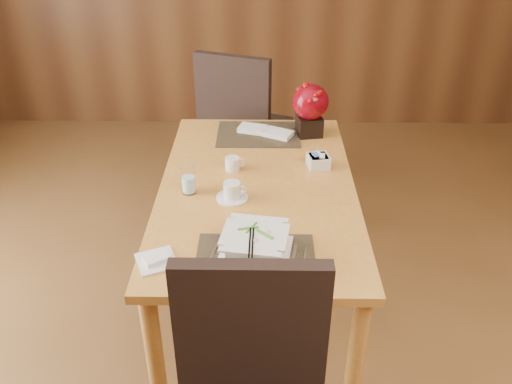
{
  "coord_description": "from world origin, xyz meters",
  "views": [
    {
      "loc": [
        0.02,
        -1.54,
        2.03
      ],
      "look_at": [
        -0.0,
        0.35,
        0.87
      ],
      "focal_mm": 38.0,
      "sensor_mm": 36.0,
      "label": 1
    }
  ],
  "objects_px": {
    "soup_setting": "(255,245)",
    "sugar_caddy": "(318,161)",
    "creamer_jug": "(232,164)",
    "coffee_cup": "(232,192)",
    "water_glass": "(188,178)",
    "bread_plate": "(157,261)",
    "berry_decor": "(310,107)",
    "far_chair": "(241,121)",
    "dining_table": "(257,204)"
  },
  "relations": [
    {
      "from": "water_glass",
      "to": "sugar_caddy",
      "type": "distance_m",
      "value": 0.65
    },
    {
      "from": "bread_plate",
      "to": "dining_table",
      "type": "bearing_deg",
      "value": 56.58
    },
    {
      "from": "berry_decor",
      "to": "far_chair",
      "type": "xyz_separation_m",
      "value": [
        -0.39,
        0.5,
        -0.31
      ]
    },
    {
      "from": "dining_table",
      "to": "soup_setting",
      "type": "relative_size",
      "value": 4.99
    },
    {
      "from": "far_chair",
      "to": "bread_plate",
      "type": "bearing_deg",
      "value": 100.71
    },
    {
      "from": "berry_decor",
      "to": "bread_plate",
      "type": "height_order",
      "value": "berry_decor"
    },
    {
      "from": "soup_setting",
      "to": "water_glass",
      "type": "relative_size",
      "value": 2.01
    },
    {
      "from": "creamer_jug",
      "to": "bread_plate",
      "type": "height_order",
      "value": "creamer_jug"
    },
    {
      "from": "coffee_cup",
      "to": "bread_plate",
      "type": "relative_size",
      "value": 1.02
    },
    {
      "from": "dining_table",
      "to": "water_glass",
      "type": "distance_m",
      "value": 0.36
    },
    {
      "from": "dining_table",
      "to": "far_chair",
      "type": "xyz_separation_m",
      "value": [
        -0.12,
        1.06,
        -0.05
      ]
    },
    {
      "from": "far_chair",
      "to": "dining_table",
      "type": "bearing_deg",
      "value": 115.86
    },
    {
      "from": "dining_table",
      "to": "bread_plate",
      "type": "relative_size",
      "value": 10.7
    },
    {
      "from": "creamer_jug",
      "to": "sugar_caddy",
      "type": "distance_m",
      "value": 0.42
    },
    {
      "from": "creamer_jug",
      "to": "soup_setting",
      "type": "bearing_deg",
      "value": -89.4
    },
    {
      "from": "soup_setting",
      "to": "creamer_jug",
      "type": "distance_m",
      "value": 0.69
    },
    {
      "from": "far_chair",
      "to": "creamer_jug",
      "type": "bearing_deg",
      "value": 109.21
    },
    {
      "from": "far_chair",
      "to": "coffee_cup",
      "type": "bearing_deg",
      "value": 109.91
    },
    {
      "from": "dining_table",
      "to": "bread_plate",
      "type": "xyz_separation_m",
      "value": [
        -0.37,
        -0.56,
        0.1
      ]
    },
    {
      "from": "soup_setting",
      "to": "water_glass",
      "type": "xyz_separation_m",
      "value": [
        -0.3,
        0.46,
        0.02
      ]
    },
    {
      "from": "coffee_cup",
      "to": "far_chair",
      "type": "height_order",
      "value": "far_chair"
    },
    {
      "from": "coffee_cup",
      "to": "bread_plate",
      "type": "height_order",
      "value": "coffee_cup"
    },
    {
      "from": "dining_table",
      "to": "water_glass",
      "type": "height_order",
      "value": "water_glass"
    },
    {
      "from": "sugar_caddy",
      "to": "far_chair",
      "type": "height_order",
      "value": "far_chair"
    },
    {
      "from": "soup_setting",
      "to": "bread_plate",
      "type": "relative_size",
      "value": 2.14
    },
    {
      "from": "dining_table",
      "to": "creamer_jug",
      "type": "bearing_deg",
      "value": 128.71
    },
    {
      "from": "creamer_jug",
      "to": "bread_plate",
      "type": "bearing_deg",
      "value": -118.54
    },
    {
      "from": "water_glass",
      "to": "berry_decor",
      "type": "relative_size",
      "value": 0.52
    },
    {
      "from": "water_glass",
      "to": "berry_decor",
      "type": "bearing_deg",
      "value": 46.75
    },
    {
      "from": "coffee_cup",
      "to": "berry_decor",
      "type": "height_order",
      "value": "berry_decor"
    },
    {
      "from": "water_glass",
      "to": "far_chair",
      "type": "height_order",
      "value": "far_chair"
    },
    {
      "from": "coffee_cup",
      "to": "dining_table",
      "type": "bearing_deg",
      "value": 45.08
    },
    {
      "from": "water_glass",
      "to": "sugar_caddy",
      "type": "height_order",
      "value": "water_glass"
    },
    {
      "from": "soup_setting",
      "to": "bread_plate",
      "type": "distance_m",
      "value": 0.37
    },
    {
      "from": "soup_setting",
      "to": "berry_decor",
      "type": "distance_m",
      "value": 1.12
    },
    {
      "from": "dining_table",
      "to": "sugar_caddy",
      "type": "relative_size",
      "value": 14.97
    },
    {
      "from": "soup_setting",
      "to": "sugar_caddy",
      "type": "relative_size",
      "value": 3.0
    },
    {
      "from": "coffee_cup",
      "to": "water_glass",
      "type": "bearing_deg",
      "value": 165.72
    },
    {
      "from": "water_glass",
      "to": "sugar_caddy",
      "type": "bearing_deg",
      "value": 22.55
    },
    {
      "from": "coffee_cup",
      "to": "sugar_caddy",
      "type": "bearing_deg",
      "value": 36.48
    },
    {
      "from": "coffee_cup",
      "to": "sugar_caddy",
      "type": "height_order",
      "value": "coffee_cup"
    },
    {
      "from": "soup_setting",
      "to": "creamer_jug",
      "type": "relative_size",
      "value": 3.34
    },
    {
      "from": "dining_table",
      "to": "berry_decor",
      "type": "height_order",
      "value": "berry_decor"
    },
    {
      "from": "creamer_jug",
      "to": "far_chair",
      "type": "relative_size",
      "value": 0.08
    },
    {
      "from": "bread_plate",
      "to": "water_glass",
      "type": "bearing_deg",
      "value": 82.78
    },
    {
      "from": "creamer_jug",
      "to": "sugar_caddy",
      "type": "height_order",
      "value": "creamer_jug"
    },
    {
      "from": "bread_plate",
      "to": "far_chair",
      "type": "relative_size",
      "value": 0.13
    },
    {
      "from": "creamer_jug",
      "to": "berry_decor",
      "type": "xyz_separation_m",
      "value": [
        0.4,
        0.41,
        0.13
      ]
    },
    {
      "from": "coffee_cup",
      "to": "soup_setting",
      "type": "bearing_deg",
      "value": -75.46
    },
    {
      "from": "coffee_cup",
      "to": "creamer_jug",
      "type": "bearing_deg",
      "value": 92.75
    }
  ]
}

